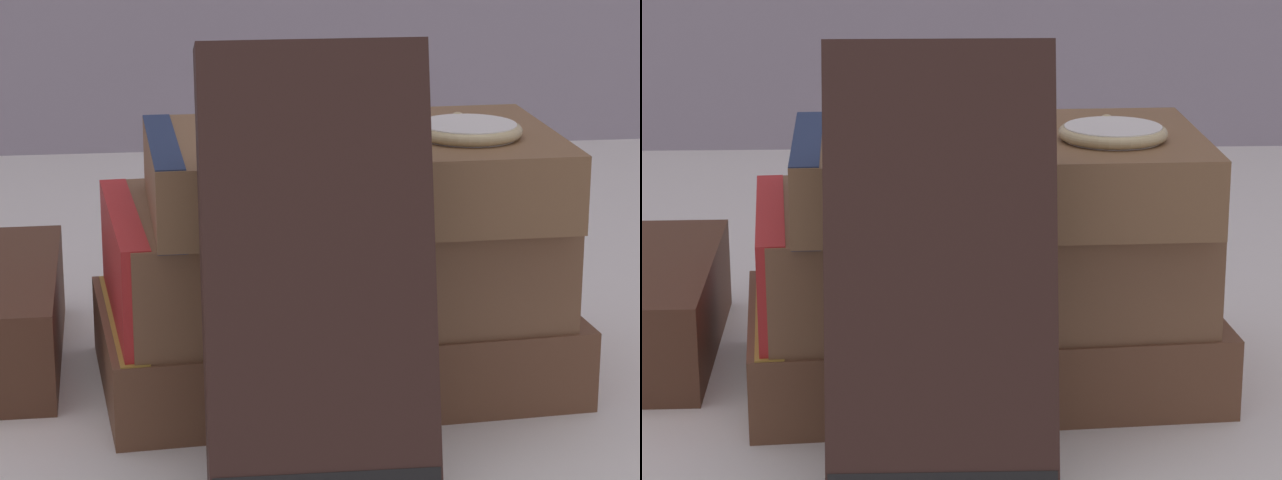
% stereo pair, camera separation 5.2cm
% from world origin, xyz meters
% --- Properties ---
extents(ground_plane, '(3.00, 3.00, 0.00)m').
position_xyz_m(ground_plane, '(0.00, 0.00, 0.00)').
color(ground_plane, silver).
extents(book_flat_bottom, '(0.22, 0.14, 0.04)m').
position_xyz_m(book_flat_bottom, '(-0.00, 0.02, 0.02)').
color(book_flat_bottom, brown).
rests_on(book_flat_bottom, ground_plane).
extents(book_flat_middle, '(0.20, 0.14, 0.05)m').
position_xyz_m(book_flat_middle, '(-0.01, 0.02, 0.06)').
color(book_flat_middle, brown).
rests_on(book_flat_middle, book_flat_bottom).
extents(book_flat_top, '(0.18, 0.12, 0.03)m').
position_xyz_m(book_flat_top, '(0.00, 0.01, 0.10)').
color(book_flat_top, brown).
rests_on(book_flat_top, book_flat_middle).
extents(book_leaning_front, '(0.08, 0.07, 0.17)m').
position_xyz_m(book_leaning_front, '(-0.02, -0.08, 0.08)').
color(book_leaning_front, '#331E19').
rests_on(book_leaning_front, ground_plane).
extents(pocket_watch, '(0.05, 0.05, 0.01)m').
position_xyz_m(pocket_watch, '(0.05, -0.00, 0.12)').
color(pocket_watch, white).
rests_on(pocket_watch, book_flat_top).
extents(reading_glasses, '(0.11, 0.07, 0.00)m').
position_xyz_m(reading_glasses, '(-0.06, 0.14, 0.00)').
color(reading_glasses, '#4C3828').
rests_on(reading_glasses, ground_plane).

